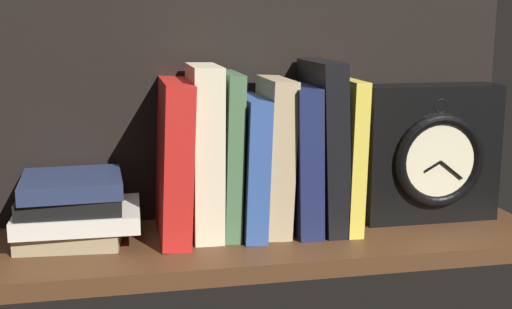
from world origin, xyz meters
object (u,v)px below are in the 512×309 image
object	(u,v)px
book_cream_twain	(204,151)
framed_clock	(430,154)
book_yellow_seinlanguage	(343,153)
book_black_skeptic	(323,145)
book_navy_bierce	(299,157)
book_blue_modern	(249,165)
book_tan_shortstories	(274,155)
book_stack_side	(74,209)
book_green_romantic	(229,154)
book_red_requiem	(174,159)

from	to	relation	value
book_cream_twain	framed_clock	world-z (taller)	book_cream_twain
book_yellow_seinlanguage	framed_clock	world-z (taller)	book_yellow_seinlanguage
book_black_skeptic	framed_clock	xyz separation A→B (cm)	(17.40, -0.15, -2.04)
book_navy_bierce	book_blue_modern	bearing A→B (deg)	180.00
book_blue_modern	book_yellow_seinlanguage	bearing A→B (deg)	0.00
book_cream_twain	book_tan_shortstories	distance (cm)	10.37
framed_clock	book_stack_side	world-z (taller)	framed_clock
book_green_romantic	book_stack_side	bearing A→B (deg)	-179.91
book_blue_modern	book_navy_bierce	xyz separation A→B (cm)	(7.53, 0.00, 0.80)
book_red_requiem	book_blue_modern	xyz separation A→B (cm)	(11.03, 0.00, -1.27)
framed_clock	book_black_skeptic	bearing A→B (deg)	179.50
book_blue_modern	book_black_skeptic	bearing A→B (deg)	0.00
book_tan_shortstories	framed_clock	distance (cm)	25.06
book_stack_side	book_yellow_seinlanguage	bearing A→B (deg)	0.05
book_blue_modern	book_black_skeptic	xyz separation A→B (cm)	(11.32, 0.00, 2.54)
book_black_skeptic	book_stack_side	world-z (taller)	book_black_skeptic
book_cream_twain	book_yellow_seinlanguage	distance (cm)	21.14
book_navy_bierce	framed_clock	xyz separation A→B (cm)	(21.19, -0.15, -0.29)
book_black_skeptic	book_yellow_seinlanguage	bearing A→B (deg)	0.00
book_cream_twain	book_blue_modern	xyz separation A→B (cm)	(6.64, 0.00, -2.32)
book_red_requiem	book_yellow_seinlanguage	bearing A→B (deg)	0.00
book_yellow_seinlanguage	framed_clock	distance (cm)	14.27
book_red_requiem	book_black_skeptic	bearing A→B (deg)	0.00
book_blue_modern	book_red_requiem	bearing A→B (deg)	180.00
book_blue_modern	book_cream_twain	bearing A→B (deg)	180.00
framed_clock	book_stack_side	size ratio (longest dim) A/B	1.22
book_tan_shortstories	book_stack_side	xyz separation A→B (cm)	(-29.04, -0.04, -6.58)
book_red_requiem	book_green_romantic	size ratio (longest dim) A/B	0.96
book_green_romantic	book_stack_side	xyz separation A→B (cm)	(-22.29, -0.04, -7.06)
book_cream_twain	book_green_romantic	xyz separation A→B (cm)	(3.57, 0.00, -0.54)
book_red_requiem	book_blue_modern	bearing A→B (deg)	0.00
book_cream_twain	book_yellow_seinlanguage	size ratio (longest dim) A/B	1.10
book_cream_twain	book_black_skeptic	world-z (taller)	book_black_skeptic
book_tan_shortstories	book_navy_bierce	xyz separation A→B (cm)	(3.86, 0.00, -0.50)
book_blue_modern	book_black_skeptic	distance (cm)	11.61
book_green_romantic	book_tan_shortstories	size ratio (longest dim) A/B	1.04
framed_clock	book_cream_twain	bearing A→B (deg)	179.75
book_black_skeptic	book_navy_bierce	bearing A→B (deg)	180.00
framed_clock	book_red_requiem	bearing A→B (deg)	179.78
book_green_romantic	book_blue_modern	bearing A→B (deg)	0.00
book_navy_bierce	framed_clock	distance (cm)	21.19
book_stack_side	book_navy_bierce	bearing A→B (deg)	0.06
book_green_romantic	framed_clock	world-z (taller)	book_green_romantic
book_yellow_seinlanguage	framed_clock	xyz separation A→B (cm)	(14.25, -0.15, -0.69)
book_blue_modern	book_tan_shortstories	bearing A→B (deg)	0.00
book_cream_twain	framed_clock	xyz separation A→B (cm)	(35.36, -0.15, -1.82)
book_navy_bierce	book_stack_side	distance (cm)	33.45
book_stack_side	book_cream_twain	bearing A→B (deg)	0.11
book_red_requiem	book_black_skeptic	distance (cm)	22.39
book_green_romantic	book_tan_shortstories	xyz separation A→B (cm)	(6.74, 0.00, -0.49)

